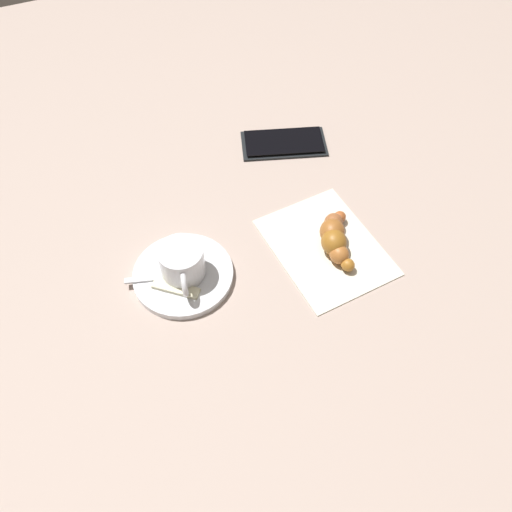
% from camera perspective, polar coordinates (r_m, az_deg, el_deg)
% --- Properties ---
extents(ground_plane, '(1.80, 1.80, 0.00)m').
position_cam_1_polar(ground_plane, '(0.81, -1.03, -0.38)').
color(ground_plane, '#B39D90').
extents(saucer, '(0.15, 0.15, 0.01)m').
position_cam_1_polar(saucer, '(0.80, -7.79, -2.00)').
color(saucer, silver).
rests_on(saucer, ground).
extents(espresso_cup, '(0.06, 0.09, 0.05)m').
position_cam_1_polar(espresso_cup, '(0.77, -7.91, -0.71)').
color(espresso_cup, silver).
rests_on(espresso_cup, saucer).
extents(teaspoon, '(0.12, 0.05, 0.01)m').
position_cam_1_polar(teaspoon, '(0.79, -8.20, -2.03)').
color(teaspoon, silver).
rests_on(teaspoon, saucer).
extents(sugar_packet, '(0.06, 0.06, 0.01)m').
position_cam_1_polar(sugar_packet, '(0.77, -8.56, -3.44)').
color(sugar_packet, beige).
rests_on(sugar_packet, saucer).
extents(napkin, '(0.17, 0.21, 0.00)m').
position_cam_1_polar(napkin, '(0.83, 7.46, 1.01)').
color(napkin, silver).
rests_on(napkin, ground).
extents(croissant, '(0.07, 0.11, 0.04)m').
position_cam_1_polar(croissant, '(0.82, 8.43, 1.97)').
color(croissant, '#AD582A').
rests_on(croissant, napkin).
extents(cell_phone, '(0.17, 0.12, 0.01)m').
position_cam_1_polar(cell_phone, '(0.98, 3.00, 12.00)').
color(cell_phone, black).
rests_on(cell_phone, ground).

